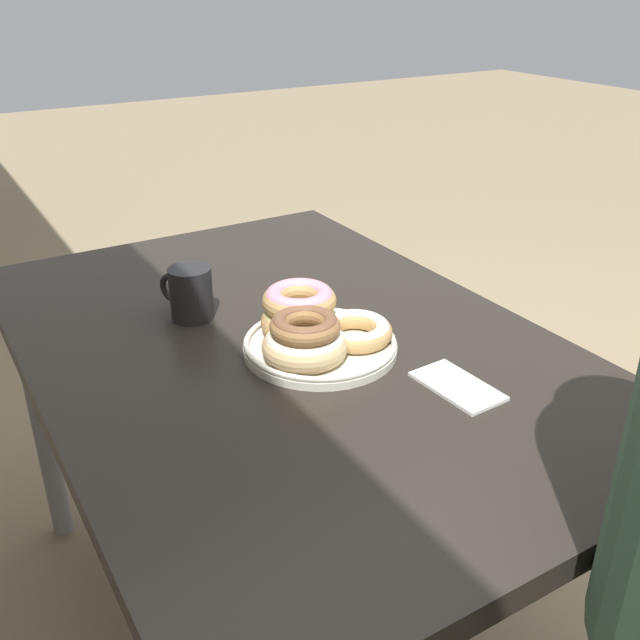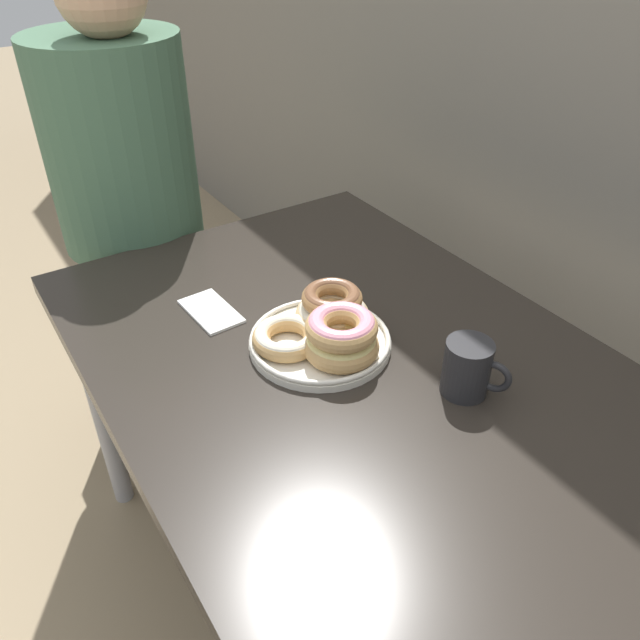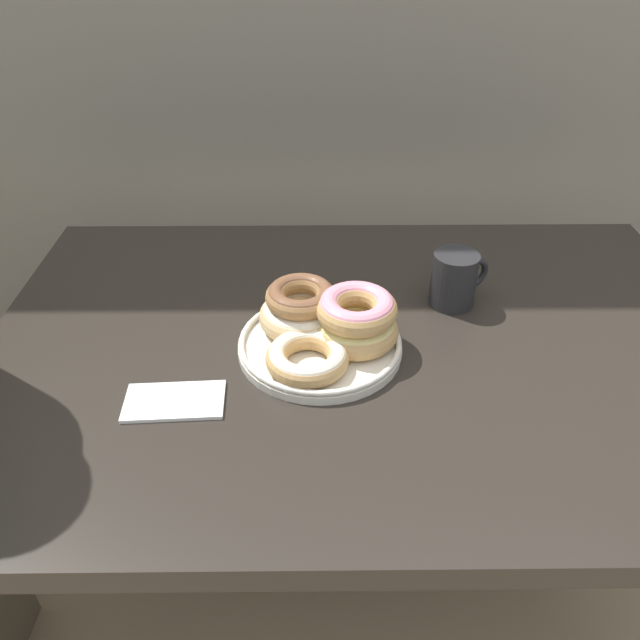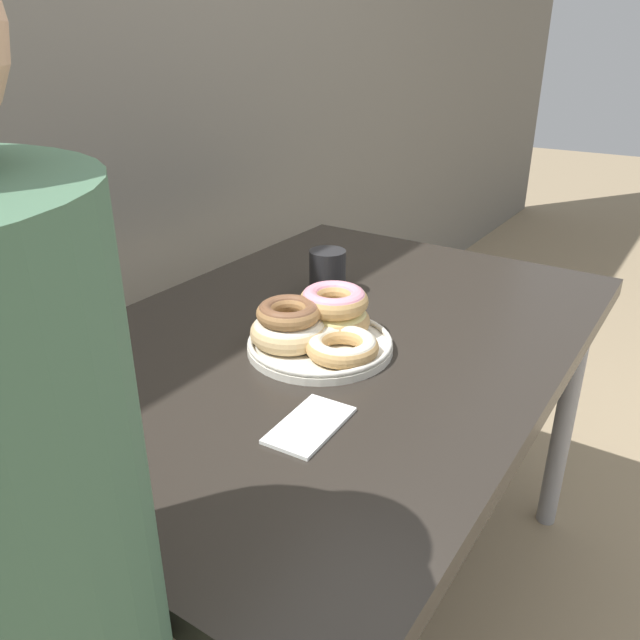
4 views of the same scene
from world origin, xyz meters
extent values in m
cube|color=slate|center=(0.00, 1.12, 1.30)|extent=(8.00, 0.05, 2.60)
cube|color=#28231E|center=(0.00, 0.37, 0.70)|extent=(1.26, 0.85, 0.04)
cylinder|color=#99999E|center=(0.57, 0.01, 0.34)|extent=(0.05, 0.05, 0.68)
cylinder|color=#99999E|center=(0.57, 0.74, 0.34)|extent=(0.05, 0.05, 0.68)
cylinder|color=silver|center=(-0.07, 0.34, 0.72)|extent=(0.27, 0.27, 0.01)
torus|color=silver|center=(-0.07, 0.34, 0.74)|extent=(0.26, 0.26, 0.01)
torus|color=tan|center=(-0.01, 0.35, 0.75)|extent=(0.19, 0.19, 0.04)
torus|color=#E0D17F|center=(-0.01, 0.35, 0.76)|extent=(0.18, 0.18, 0.03)
torus|color=#D6B27A|center=(-0.10, 0.39, 0.75)|extent=(0.19, 0.19, 0.04)
torus|color=silver|center=(-0.10, 0.39, 0.76)|extent=(0.17, 0.17, 0.03)
torus|color=tan|center=(-0.09, 0.29, 0.75)|extent=(0.18, 0.18, 0.03)
torus|color=silver|center=(-0.09, 0.29, 0.75)|extent=(0.17, 0.17, 0.03)
torus|color=tan|center=(-0.01, 0.35, 0.79)|extent=(0.17, 0.17, 0.04)
torus|color=pink|center=(-0.01, 0.35, 0.80)|extent=(0.16, 0.16, 0.03)
torus|color=#9E7042|center=(-0.10, 0.39, 0.79)|extent=(0.15, 0.15, 0.03)
torus|color=brown|center=(-0.10, 0.39, 0.80)|extent=(0.14, 0.14, 0.03)
cylinder|color=#232326|center=(0.17, 0.48, 0.77)|extent=(0.08, 0.08, 0.10)
cylinder|color=#382114|center=(0.17, 0.48, 0.81)|extent=(0.07, 0.07, 0.00)
torus|color=#232326|center=(0.21, 0.50, 0.77)|extent=(0.06, 0.04, 0.06)
cube|color=white|center=(-0.28, 0.22, 0.72)|extent=(0.15, 0.09, 0.01)
camera|label=1|loc=(-0.99, 0.90, 1.31)|focal=40.00mm
camera|label=2|loc=(0.71, -0.16, 1.43)|focal=35.00mm
camera|label=3|loc=(-0.08, -0.46, 1.34)|focal=35.00mm
camera|label=4|loc=(-0.92, -0.21, 1.24)|focal=35.00mm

